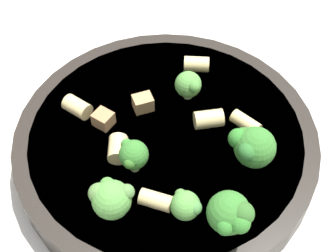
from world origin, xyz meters
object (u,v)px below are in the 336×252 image
(broccoli_floret_5, at_px, (191,85))
(rigatoni_0, at_px, (198,64))
(broccoli_floret_3, at_px, (188,205))
(rigatoni_5, at_px, (120,149))
(broccoli_floret_2, at_px, (113,198))
(rigatoni_1, at_px, (79,107))
(pasta_bowl, at_px, (168,142))
(rigatoni_4, at_px, (211,119))
(rigatoni_3, at_px, (158,200))
(broccoli_floret_4, at_px, (233,214))
(broccoli_floret_0, at_px, (254,146))
(broccoli_floret_1, at_px, (135,155))
(chicken_chunk_1, at_px, (145,103))
(chicken_chunk_0, at_px, (105,119))
(rigatoni_2, at_px, (248,123))

(broccoli_floret_5, distance_m, rigatoni_0, 0.04)
(broccoli_floret_3, distance_m, rigatoni_5, 0.09)
(broccoli_floret_2, relative_size, broccoli_floret_5, 1.33)
(rigatoni_1, bearing_deg, broccoli_floret_5, -169.46)
(broccoli_floret_5, height_order, rigatoni_0, broccoli_floret_5)
(pasta_bowl, relative_size, broccoli_floret_3, 9.55)
(rigatoni_0, height_order, rigatoni_4, rigatoni_4)
(rigatoni_3, xyz_separation_m, rigatoni_4, (-0.05, -0.09, 0.00))
(pasta_bowl, xyz_separation_m, rigatoni_3, (0.01, 0.08, 0.02))
(broccoli_floret_2, height_order, broccoli_floret_4, broccoli_floret_4)
(broccoli_floret_5, bearing_deg, rigatoni_1, 10.54)
(broccoli_floret_0, bearing_deg, broccoli_floret_4, 69.92)
(broccoli_floret_0, height_order, rigatoni_4, broccoli_floret_0)
(rigatoni_3, bearing_deg, broccoli_floret_5, -104.35)
(broccoli_floret_1, bearing_deg, pasta_bowl, -124.54)
(broccoli_floret_1, relative_size, broccoli_floret_5, 1.13)
(pasta_bowl, distance_m, rigatoni_3, 0.08)
(pasta_bowl, height_order, rigatoni_5, rigatoni_5)
(broccoli_floret_3, height_order, rigatoni_1, broccoli_floret_3)
(broccoli_floret_0, distance_m, rigatoni_0, 0.13)
(rigatoni_1, distance_m, chicken_chunk_1, 0.07)
(pasta_bowl, height_order, broccoli_floret_2, broccoli_floret_2)
(pasta_bowl, bearing_deg, broccoli_floret_3, 99.88)
(rigatoni_0, distance_m, chicken_chunk_0, 0.12)
(broccoli_floret_4, xyz_separation_m, rigatoni_3, (0.06, -0.02, -0.02))
(broccoli_floret_2, relative_size, rigatoni_5, 1.66)
(broccoli_floret_2, xyz_separation_m, rigatoni_2, (-0.12, -0.09, -0.02))
(broccoli_floret_2, xyz_separation_m, rigatoni_0, (-0.08, -0.18, -0.02))
(broccoli_floret_2, xyz_separation_m, chicken_chunk_1, (-0.02, -0.12, -0.02))
(broccoli_floret_1, xyz_separation_m, broccoli_floret_2, (0.02, 0.05, 0.00))
(broccoli_floret_1, bearing_deg, chicken_chunk_1, -94.71)
(rigatoni_1, bearing_deg, broccoli_floret_0, 159.71)
(chicken_chunk_0, bearing_deg, chicken_chunk_1, -151.73)
(broccoli_floret_2, distance_m, rigatoni_0, 0.19)
(pasta_bowl, distance_m, rigatoni_4, 0.05)
(broccoli_floret_1, distance_m, rigatoni_2, 0.12)
(broccoli_floret_1, bearing_deg, broccoli_floret_3, 132.50)
(broccoli_floret_4, bearing_deg, rigatoni_1, -43.14)
(rigatoni_1, bearing_deg, rigatoni_5, 129.89)
(broccoli_floret_4, xyz_separation_m, chicken_chunk_1, (0.07, -0.14, -0.02))
(broccoli_floret_0, height_order, broccoli_floret_3, broccoli_floret_0)
(broccoli_floret_3, bearing_deg, rigatoni_0, -95.59)
(rigatoni_3, xyz_separation_m, chicken_chunk_0, (0.05, -0.09, -0.00))
(broccoli_floret_5, relative_size, chicken_chunk_0, 1.74)
(broccoli_floret_5, bearing_deg, chicken_chunk_0, 22.80)
(pasta_bowl, height_order, chicken_chunk_0, chicken_chunk_0)
(broccoli_floret_5, distance_m, rigatoni_5, 0.10)
(chicken_chunk_0, bearing_deg, rigatoni_5, 113.99)
(broccoli_floret_1, distance_m, chicken_chunk_1, 0.08)
(broccoli_floret_3, xyz_separation_m, broccoli_floret_5, (-0.01, -0.14, -0.00))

